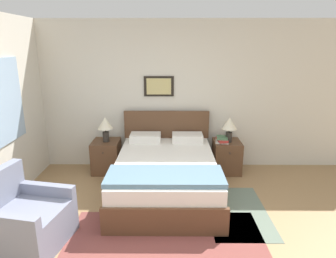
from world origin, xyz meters
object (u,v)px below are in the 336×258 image
at_px(table_lamp_near_window, 105,125).
at_px(table_lamp_by_door, 229,125).
at_px(armchair, 24,221).
at_px(nightstand_by_door, 227,156).
at_px(bed, 166,174).
at_px(nightstand_near_window, 107,156).

bearing_deg(table_lamp_near_window, table_lamp_by_door, 0.00).
height_order(armchair, table_lamp_by_door, table_lamp_by_door).
bearing_deg(nightstand_by_door, armchair, -142.36).
distance_m(bed, nightstand_near_window, 1.33).
bearing_deg(nightstand_near_window, bed, -37.34).
relative_size(bed, nightstand_near_window, 3.81).
xyz_separation_m(bed, nightstand_by_door, (1.06, 0.81, -0.02)).
xyz_separation_m(nightstand_by_door, table_lamp_near_window, (-2.10, -0.03, 0.58)).
xyz_separation_m(bed, table_lamp_near_window, (-1.04, 0.78, 0.55)).
distance_m(nightstand_by_door, table_lamp_by_door, 0.58).
xyz_separation_m(table_lamp_near_window, table_lamp_by_door, (2.11, 0.00, 0.00)).
bearing_deg(table_lamp_near_window, armchair, -104.60).
bearing_deg(table_lamp_by_door, nightstand_by_door, 116.03).
height_order(armchair, nightstand_near_window, armchair).
bearing_deg(table_lamp_near_window, nightstand_by_door, 0.72).
height_order(table_lamp_near_window, table_lamp_by_door, same).
bearing_deg(nightstand_by_door, table_lamp_by_door, -63.97).
distance_m(bed, nightstand_by_door, 1.33).
bearing_deg(nightstand_near_window, table_lamp_by_door, -0.71).
xyz_separation_m(armchair, nightstand_by_door, (2.62, 2.02, -0.01)).
relative_size(armchair, table_lamp_near_window, 2.17).
height_order(nightstand_by_door, table_lamp_by_door, table_lamp_by_door).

